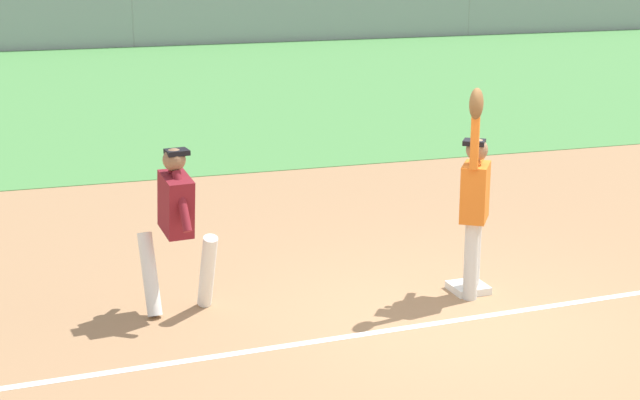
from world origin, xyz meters
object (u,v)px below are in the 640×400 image
first_base (468,288)px  parked_car_red (117,18)px  runner (177,219)px  fielder (475,195)px  parked_car_white (251,14)px  baseball (470,145)px

first_base → parked_car_red: size_ratio=0.08×
runner → first_base: bearing=-13.2°
fielder → parked_car_white: 28.35m
fielder → runner: (-3.05, 0.50, -0.12)m
parked_car_white → parked_car_red: bearing=-172.4°
first_base → parked_car_white: 28.21m
fielder → parked_car_red: (-0.61, 27.87, -0.45)m
baseball → fielder: bearing=-95.0°
fielder → baseball: fielder is taller
first_base → baseball: 1.58m
first_base → baseball: (-0.02, 0.04, 1.58)m
parked_car_red → baseball: bearing=-85.2°
first_base → baseball: bearing=119.4°
runner → parked_car_red: 27.49m
baseball → parked_car_red: baseball is taller
first_base → parked_car_red: bearing=91.3°
runner → parked_car_white: bearing=68.2°
fielder → parked_car_white: bearing=-65.5°
fielder → parked_car_red: bearing=-55.3°
first_base → parked_car_red: 27.75m
runner → baseball: bearing=-12.5°
baseball → parked_car_white: bearing=81.0°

